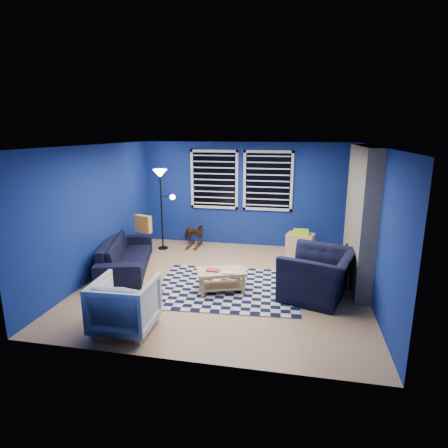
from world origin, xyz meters
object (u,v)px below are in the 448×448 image
tv (354,195)px  coffee_table (221,276)px  floor_lamp (161,184)px  cabinet (300,244)px  sofa (126,254)px  armchair_bent (125,304)px  rocking_horse (194,234)px  armchair_big (318,274)px

tv → coffee_table: 3.60m
tv → floor_lamp: 4.29m
cabinet → sofa: bearing=-141.5°
armchair_bent → rocking_horse: armchair_bent is taller
armchair_big → tv: bearing=177.7°
sofa → armchair_big: armchair_big is taller
floor_lamp → armchair_big: bearing=-30.2°
armchair_big → coffee_table: (-1.63, -0.13, -0.11)m
rocking_horse → floor_lamp: bearing=129.5°
sofa → armchair_bent: 2.47m
armchair_big → armchair_bent: bearing=-41.7°
sofa → rocking_horse: bearing=-44.9°
armchair_big → rocking_horse: armchair_big is taller
cabinet → armchair_big: bearing=-69.3°
tv → sofa: 4.97m
tv → cabinet: 1.57m
sofa → coffee_table: (2.12, -0.71, -0.03)m
armchair_bent → floor_lamp: (-0.79, 3.68, 1.17)m
armchair_bent → floor_lamp: 3.94m
sofa → tv: bearing=-86.4°
sofa → armchair_bent: size_ratio=2.59×
tv → sofa: tv is taller
cabinet → tv: bearing=17.0°
armchair_bent → cabinet: (2.41, 3.86, -0.12)m
sofa → cabinet: size_ratio=3.25×
coffee_table → sofa: bearing=161.5°
tv → floor_lamp: size_ratio=0.53×
sofa → cabinet: sofa is taller
rocking_horse → coffee_table: size_ratio=0.64×
tv → sofa: size_ratio=0.46×
armchair_bent → cabinet: size_ratio=1.26×
tv → armchair_big: tv is taller
cabinet → floor_lamp: (-3.20, -0.18, 1.29)m
coffee_table → armchair_big: bearing=4.4°
armchair_big → rocking_horse: 3.66m
coffee_table → rocking_horse: bearing=115.8°
armchair_bent → coffee_table: size_ratio=0.89×
armchair_bent → cabinet: 4.55m
armchair_big → rocking_horse: bearing=-112.7°
armchair_big → floor_lamp: (-3.49, 2.03, 1.15)m
tv → cabinet: bearing=-176.3°
tv → cabinet: size_ratio=1.50×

